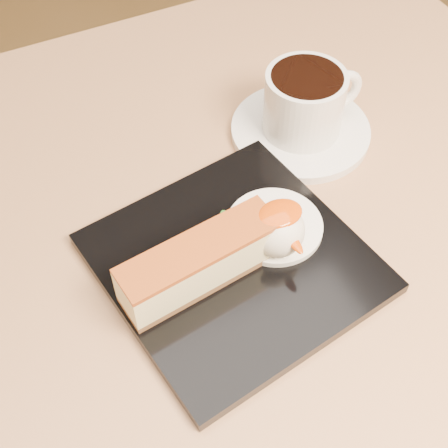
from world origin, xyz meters
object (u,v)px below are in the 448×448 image
ice_cream_scoop (277,230)px  saucer (300,131)px  coffee_cup (306,101)px  dessert_plate (234,263)px  cheesecake (200,262)px  table (264,321)px

ice_cream_scoop → saucer: bearing=51.2°
ice_cream_scoop → coffee_cup: (0.11, 0.13, 0.01)m
ice_cream_scoop → saucer: 0.17m
ice_cream_scoop → coffee_cup: 0.17m
saucer → dessert_plate: bearing=-139.1°
cheesecake → dessert_plate: bearing=1.0°
cheesecake → coffee_cup: 0.22m
table → ice_cream_scoop: bearing=-111.1°
dessert_plate → cheesecake: (-0.03, -0.00, 0.03)m
saucer → coffee_cup: 0.04m
dessert_plate → ice_cream_scoop: ice_cream_scoop is taller
saucer → cheesecake: bearing=-144.1°
dessert_plate → ice_cream_scoop: (0.04, -0.00, 0.03)m
coffee_cup → saucer: bearing=180.0°
cheesecake → saucer: (0.18, 0.13, -0.03)m
table → dessert_plate: 0.17m
cheesecake → saucer: bearing=28.8°
coffee_cup → table: bearing=-130.7°
cheesecake → ice_cream_scoop: (0.08, 0.00, 0.00)m
table → coffee_cup: coffee_cup is taller
table → saucer: bearing=49.0°
cheesecake → coffee_cup: coffee_cup is taller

